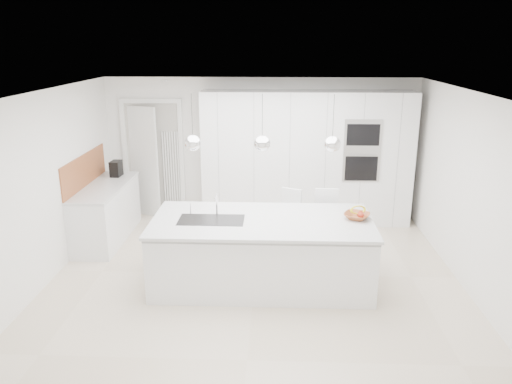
{
  "coord_description": "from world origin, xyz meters",
  "views": [
    {
      "loc": [
        0.27,
        -6.28,
        3.11
      ],
      "look_at": [
        0.0,
        0.3,
        1.1
      ],
      "focal_mm": 35.0,
      "sensor_mm": 36.0,
      "label": 1
    }
  ],
  "objects_px": {
    "fruit_bowl": "(357,216)",
    "bar_stool_left": "(291,224)",
    "bar_stool_right": "(326,227)",
    "island_base": "(262,255)",
    "espresso_machine": "(116,169)"
  },
  "relations": [
    {
      "from": "island_base",
      "to": "espresso_machine",
      "type": "xyz_separation_m",
      "value": [
        -2.53,
        2.09,
        0.6
      ]
    },
    {
      "from": "fruit_bowl",
      "to": "bar_stool_right",
      "type": "relative_size",
      "value": 0.3
    },
    {
      "from": "island_base",
      "to": "espresso_machine",
      "type": "relative_size",
      "value": 10.71
    },
    {
      "from": "fruit_bowl",
      "to": "bar_stool_right",
      "type": "bearing_deg",
      "value": 115.09
    },
    {
      "from": "fruit_bowl",
      "to": "bar_stool_left",
      "type": "bearing_deg",
      "value": 133.97
    },
    {
      "from": "island_base",
      "to": "fruit_bowl",
      "type": "height_order",
      "value": "fruit_bowl"
    },
    {
      "from": "bar_stool_left",
      "to": "island_base",
      "type": "bearing_deg",
      "value": -88.45
    },
    {
      "from": "fruit_bowl",
      "to": "espresso_machine",
      "type": "bearing_deg",
      "value": 152.18
    },
    {
      "from": "fruit_bowl",
      "to": "espresso_machine",
      "type": "xyz_separation_m",
      "value": [
        -3.75,
        1.98,
        0.09
      ]
    },
    {
      "from": "island_base",
      "to": "bar_stool_right",
      "type": "relative_size",
      "value": 2.65
    },
    {
      "from": "fruit_bowl",
      "to": "bar_stool_left",
      "type": "height_order",
      "value": "bar_stool_left"
    },
    {
      "from": "fruit_bowl",
      "to": "espresso_machine",
      "type": "relative_size",
      "value": 1.23
    },
    {
      "from": "fruit_bowl",
      "to": "bar_stool_right",
      "type": "distance_m",
      "value": 0.84
    },
    {
      "from": "island_base",
      "to": "fruit_bowl",
      "type": "relative_size",
      "value": 8.7
    },
    {
      "from": "espresso_machine",
      "to": "bar_stool_left",
      "type": "xyz_separation_m",
      "value": [
        2.94,
        -1.14,
        -0.53
      ]
    }
  ]
}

